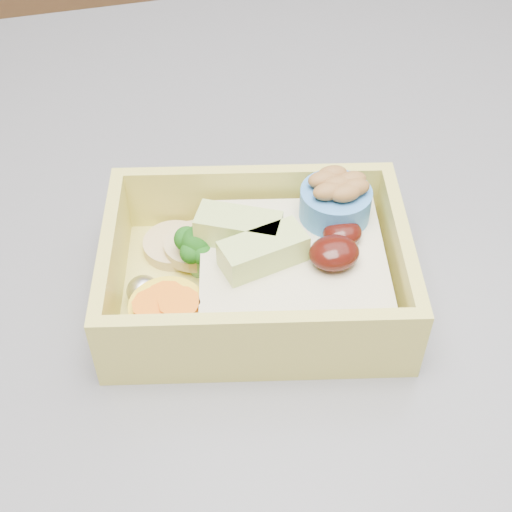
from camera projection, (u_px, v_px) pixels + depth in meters
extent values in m
cube|color=brown|center=(121.00, 23.00, 1.74)|extent=(3.20, 0.60, 0.90)
cube|color=#333338|center=(260.00, 271.00, 0.54)|extent=(1.24, 0.84, 0.04)
cube|color=#CFC555|center=(256.00, 291.00, 0.49)|extent=(0.23, 0.19, 0.01)
cube|color=#CFC555|center=(253.00, 195.00, 0.52)|extent=(0.20, 0.05, 0.05)
cube|color=#CFC555|center=(260.00, 343.00, 0.43)|extent=(0.20, 0.05, 0.05)
cube|color=#CFC555|center=(399.00, 259.00, 0.48)|extent=(0.04, 0.13, 0.05)
cube|color=#CFC555|center=(112.00, 265.00, 0.47)|extent=(0.04, 0.13, 0.05)
cube|color=tan|center=(292.00, 270.00, 0.48)|extent=(0.14, 0.14, 0.03)
ellipsoid|color=#340B07|center=(334.00, 253.00, 0.46)|extent=(0.04, 0.04, 0.02)
ellipsoid|color=#340B07|center=(342.00, 233.00, 0.47)|extent=(0.03, 0.03, 0.01)
cube|color=#B6CF6C|center=(263.00, 251.00, 0.46)|extent=(0.06, 0.04, 0.02)
cube|color=#B6CF6C|center=(239.00, 228.00, 0.47)|extent=(0.06, 0.05, 0.02)
cylinder|color=#5D924F|center=(199.00, 263.00, 0.49)|extent=(0.01, 0.01, 0.02)
sphere|color=#175613|center=(198.00, 242.00, 0.48)|extent=(0.02, 0.02, 0.02)
sphere|color=#175613|center=(211.00, 240.00, 0.48)|extent=(0.02, 0.02, 0.02)
sphere|color=#175613|center=(187.00, 239.00, 0.49)|extent=(0.02, 0.02, 0.02)
sphere|color=#175613|center=(203.00, 254.00, 0.48)|extent=(0.02, 0.02, 0.02)
sphere|color=#175613|center=(191.00, 253.00, 0.48)|extent=(0.02, 0.02, 0.02)
sphere|color=#175613|center=(198.00, 235.00, 0.49)|extent=(0.02, 0.02, 0.02)
cylinder|color=yellow|center=(168.00, 316.00, 0.46)|extent=(0.05, 0.05, 0.02)
cylinder|color=orange|center=(166.00, 298.00, 0.45)|extent=(0.03, 0.03, 0.00)
cylinder|color=orange|center=(153.00, 305.00, 0.44)|extent=(0.03, 0.03, 0.00)
cylinder|color=orange|center=(179.00, 304.00, 0.44)|extent=(0.03, 0.03, 0.00)
cylinder|color=tan|center=(174.00, 245.00, 0.51)|extent=(0.04, 0.04, 0.01)
cylinder|color=tan|center=(195.00, 246.00, 0.50)|extent=(0.04, 0.04, 0.01)
ellipsoid|color=silver|center=(223.00, 230.00, 0.51)|extent=(0.02, 0.02, 0.02)
ellipsoid|color=silver|center=(143.00, 291.00, 0.47)|extent=(0.02, 0.02, 0.02)
cylinder|color=#3A7CC8|center=(335.00, 204.00, 0.49)|extent=(0.05, 0.05, 0.02)
ellipsoid|color=brown|center=(337.00, 185.00, 0.48)|extent=(0.02, 0.02, 0.01)
ellipsoid|color=brown|center=(351.00, 180.00, 0.48)|extent=(0.02, 0.02, 0.01)
ellipsoid|color=brown|center=(323.00, 180.00, 0.48)|extent=(0.02, 0.02, 0.01)
ellipsoid|color=brown|center=(345.00, 193.00, 0.47)|extent=(0.02, 0.02, 0.01)
ellipsoid|color=brown|center=(328.00, 191.00, 0.47)|extent=(0.02, 0.02, 0.01)
ellipsoid|color=brown|center=(354.00, 187.00, 0.47)|extent=(0.02, 0.02, 0.01)
ellipsoid|color=brown|center=(332.00, 174.00, 0.48)|extent=(0.02, 0.02, 0.01)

